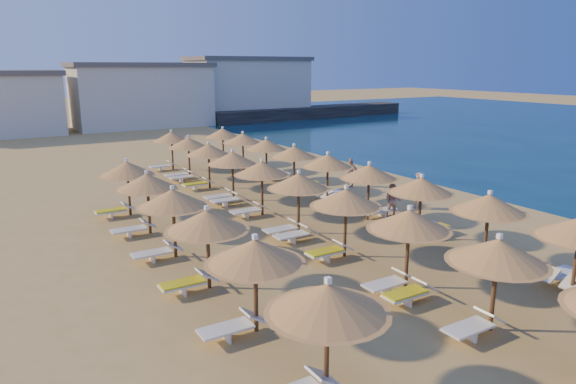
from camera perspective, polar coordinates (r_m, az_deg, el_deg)
ground at (r=21.52m, az=8.50°, el=-5.13°), size 220.00×220.00×0.00m
jetty at (r=71.10m, az=2.57°, el=8.84°), size 30.19×5.85×1.50m
hotel_blocks at (r=63.90m, az=-15.56°, el=10.45°), size 46.98×10.99×8.10m
parasol_row_east at (r=23.59m, az=9.00°, el=2.13°), size 2.68×34.98×2.74m
parasol_row_west at (r=21.39m, az=1.20°, el=1.09°), size 2.68×34.98×2.74m
parasol_row_inland at (r=17.64m, az=-10.99°, el=-1.93°), size 2.68×18.83×2.74m
loungers at (r=22.02m, az=3.06°, el=-3.61°), size 12.44×33.84×0.66m
beachgoer_a at (r=26.19m, az=14.22°, el=0.13°), size 0.48×0.70×1.84m
beachgoer_c at (r=30.34m, az=6.93°, el=2.16°), size 0.84×1.07×1.69m
beachgoer_b at (r=24.41m, az=11.57°, el=-0.98°), size 0.97×1.00×1.63m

